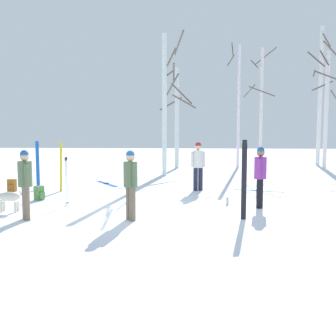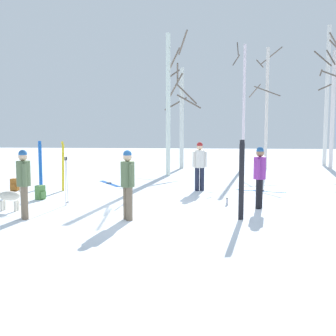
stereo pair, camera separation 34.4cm
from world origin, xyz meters
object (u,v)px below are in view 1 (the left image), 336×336
at_px(dog, 8,197).
at_px(ski_pair_planted_1, 61,167).
at_px(ski_pair_lying_1, 107,184).
at_px(birch_tree_3, 261,106).
at_px(ski_poles_0, 66,180).
at_px(birch_tree_2, 239,104).
at_px(birch_tree_1, 177,116).
at_px(birch_tree_5, 320,95).
at_px(ski_pair_lying_0, 259,190).
at_px(ski_pair_planted_0, 244,180).
at_px(backpack_0, 39,193).
at_px(person_1, 260,173).
at_px(person_3, 198,163).
at_px(person_0, 25,180).
at_px(water_bottle_0, 227,201).
at_px(backpack_1, 12,186).
at_px(person_2, 131,180).
at_px(birch_tree_4, 326,107).
at_px(birch_tree_0, 165,102).
at_px(ski_pair_planted_2, 38,166).

height_order(dog, ski_pair_planted_1, ski_pair_planted_1).
height_order(ski_pair_lying_1, birch_tree_3, birch_tree_3).
bearing_deg(ski_poles_0, birch_tree_2, 60.91).
distance_m(birch_tree_1, birch_tree_5, 8.36).
relative_size(ski_pair_lying_0, birch_tree_1, 0.32).
bearing_deg(ski_pair_planted_0, backpack_0, 158.45).
xyz_separation_m(person_1, person_3, (-1.67, 2.98, 0.00)).
bearing_deg(person_0, dog, 133.73).
relative_size(person_3, ski_pair_lying_0, 1.01).
bearing_deg(backpack_0, ski_poles_0, -36.63).
bearing_deg(ski_poles_0, water_bottle_0, 4.76).
bearing_deg(backpack_1, person_2, -40.92).
height_order(ski_pair_planted_1, birch_tree_4, birch_tree_4).
height_order(backpack_0, water_bottle_0, backpack_0).
height_order(water_bottle_0, birch_tree_0, birch_tree_0).
relative_size(birch_tree_0, birch_tree_4, 0.98).
bearing_deg(birch_tree_2, ski_poles_0, -119.09).
bearing_deg(birch_tree_2, ski_pair_lying_0, -91.06).
bearing_deg(dog, birch_tree_2, 58.06).
distance_m(ski_pair_planted_2, birch_tree_5, 16.32).
relative_size(water_bottle_0, birch_tree_3, 0.03).
height_order(person_0, dog, person_0).
distance_m(backpack_1, birch_tree_1, 10.15).
xyz_separation_m(person_2, birch_tree_3, (5.24, 12.80, 2.33)).
bearing_deg(ski_pair_lying_1, birch_tree_3, 43.29).
height_order(backpack_0, birch_tree_2, birch_tree_2).
bearing_deg(water_bottle_0, ski_pair_planted_1, 159.02).
relative_size(dog, birch_tree_1, 0.17).
bearing_deg(birch_tree_3, birch_tree_2, -179.89).
bearing_deg(birch_tree_0, ski_pair_planted_0, -74.49).
xyz_separation_m(backpack_1, birch_tree_0, (5.07, 4.87, 3.13)).
height_order(backpack_1, birch_tree_1, birch_tree_1).
bearing_deg(ski_pair_planted_0, person_3, 102.94).
height_order(ski_pair_planted_2, birch_tree_1, birch_tree_1).
bearing_deg(birch_tree_4, dog, -135.82).
distance_m(person_3, ski_pair_planted_0, 4.60).
relative_size(person_2, ski_poles_0, 1.22).
relative_size(ski_pair_lying_0, ski_poles_0, 1.21).
relative_size(person_1, ski_poles_0, 1.22).
bearing_deg(backpack_1, ski_pair_planted_0, -27.45).
xyz_separation_m(birch_tree_0, birch_tree_1, (0.42, 3.26, -0.56)).
height_order(person_3, birch_tree_3, birch_tree_3).
relative_size(ski_pair_planted_0, ski_poles_0, 1.40).
height_order(person_0, birch_tree_1, birch_tree_1).
height_order(person_0, person_2, same).
distance_m(ski_pair_planted_2, birch_tree_3, 12.57).
bearing_deg(ski_pair_lying_0, dog, -151.59).
height_order(person_2, birch_tree_1, birch_tree_1).
relative_size(person_3, ski_pair_lying_1, 1.03).
bearing_deg(ski_pair_planted_0, birch_tree_4, 64.66).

